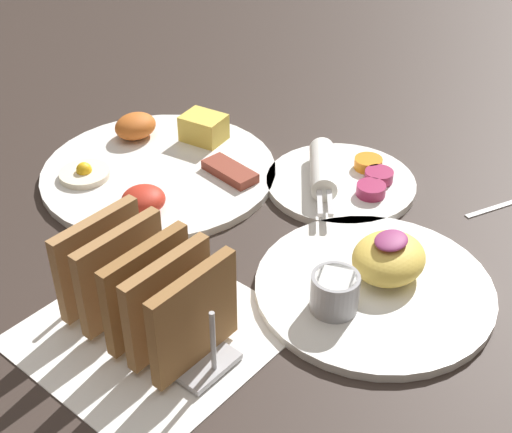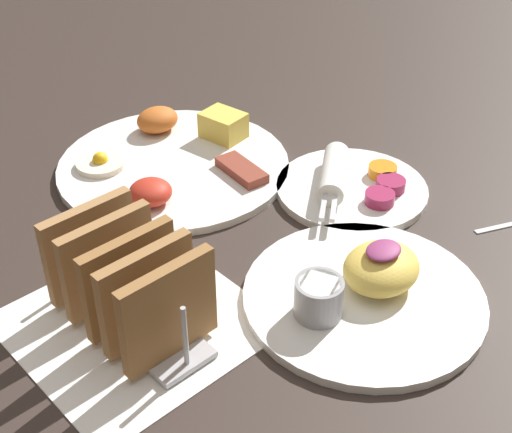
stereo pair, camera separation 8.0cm
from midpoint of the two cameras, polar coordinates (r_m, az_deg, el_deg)
ground_plane at (r=0.82m, az=-0.16°, el=-1.42°), size 3.00×3.00×0.00m
napkin_flat at (r=0.71m, az=-11.74°, el=-9.04°), size 0.22×0.22×0.00m
plate_breakfast at (r=0.94m, az=-10.20°, el=3.92°), size 0.30×0.30×0.05m
plate_condiments at (r=0.90m, az=4.24°, el=2.88°), size 0.19×0.19×0.04m
plate_foreground at (r=0.74m, az=6.35°, el=-5.22°), size 0.25×0.25×0.06m
toast_rack at (r=0.68m, az=-12.25°, el=-6.00°), size 0.10×0.18×0.10m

